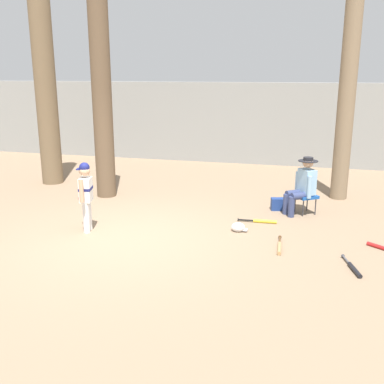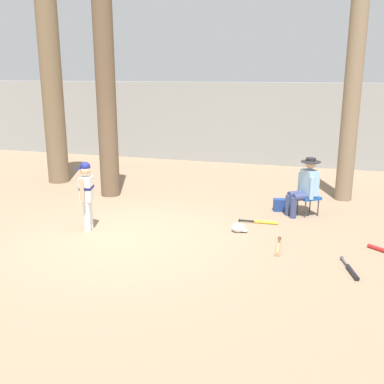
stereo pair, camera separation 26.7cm
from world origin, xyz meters
name	(u,v)px [view 2 (the right image)]	position (x,y,z in m)	size (l,w,h in m)	color
ground_plane	(125,238)	(0.00, 0.00, 0.00)	(60.00, 60.00, 0.00)	#897056
concrete_back_wall	(222,123)	(0.00, 7.49, 1.28)	(18.00, 0.36, 2.56)	gray
tree_near_player	(107,107)	(-1.59, 2.60, 2.10)	(0.66, 0.66, 4.84)	brown
tree_behind_spectator	(353,88)	(3.78, 3.80, 2.53)	(0.54, 0.54, 5.60)	#7F6B51
young_ballplayer	(86,191)	(-0.86, 0.23, 0.74)	(0.42, 0.57, 1.31)	white
folding_stool	(308,198)	(3.05, 2.36, 0.36)	(0.56, 0.56, 0.41)	#194C9E
seated_spectator	(305,185)	(2.97, 2.31, 0.64)	(0.65, 0.59, 1.20)	navy
handbag_beside_stool	(282,205)	(2.50, 2.48, 0.13)	(0.34, 0.18, 0.26)	navy
tree_far_left	(52,83)	(-3.55, 3.44, 2.60)	(0.84, 0.84, 6.07)	brown
bat_red_barrel	(383,250)	(4.35, 0.64, 0.03)	(0.61, 0.48, 0.07)	red
bat_wood_tan	(278,248)	(2.68, 0.24, 0.03)	(0.10, 0.78, 0.07)	tan
bat_yellow_trainer	(263,222)	(2.24, 1.52, 0.03)	(0.77, 0.10, 0.07)	yellow
bat_black_composite	(351,271)	(3.81, -0.34, 0.03)	(0.26, 0.75, 0.07)	black
batting_helmet_white	(238,228)	(1.87, 0.93, 0.07)	(0.30, 0.23, 0.17)	silver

